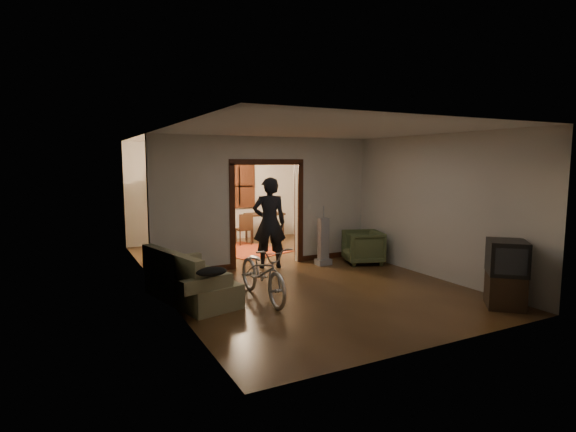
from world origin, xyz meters
TOP-DOWN VIEW (x-y plane):
  - floor at (0.00, 0.00)m, footprint 5.00×8.50m
  - ceiling at (0.00, 0.00)m, footprint 5.00×8.50m
  - wall_back at (0.00, 4.25)m, footprint 5.00×0.02m
  - wall_left at (-2.50, 0.00)m, footprint 0.02×8.50m
  - wall_right at (2.50, 0.00)m, footprint 0.02×8.50m
  - partition_wall at (0.00, 0.75)m, footprint 5.00×0.14m
  - door_casing at (0.00, 0.75)m, footprint 1.74×0.20m
  - far_window at (0.70, 4.21)m, footprint 0.98×0.06m
  - chandelier at (0.00, 2.50)m, footprint 0.24×0.24m
  - light_switch at (1.05, 0.68)m, footprint 0.08×0.01m
  - sofa at (-2.15, -1.04)m, footprint 1.24×1.97m
  - rolled_paper at (-2.05, -0.74)m, footprint 0.11×0.86m
  - jacket at (-2.10, -1.95)m, footprint 0.46×0.34m
  - bicycle at (-1.10, -1.52)m, footprint 0.63×1.77m
  - armchair at (1.98, -0.11)m, footprint 1.03×1.01m
  - tv_stand at (2.12, -3.62)m, footprint 0.79×0.80m
  - crt_tv at (2.12, -3.62)m, footprint 0.82×0.83m
  - vacuum at (1.12, 0.17)m, footprint 0.34×0.28m
  - person at (-0.05, 0.48)m, footprint 0.81×0.64m
  - oriental_rug at (0.16, 2.46)m, footprint 2.15×2.44m
  - locker at (-1.33, 3.87)m, footprint 1.02×0.73m
  - globe at (-1.33, 3.87)m, footprint 0.30×0.30m
  - desk at (1.21, 3.54)m, footprint 1.11×0.68m
  - desk_chair at (0.44, 3.24)m, footprint 0.47×0.47m

SIDE VIEW (x-z plane):
  - floor at x=0.00m, z-range -0.01..0.01m
  - oriental_rug at x=0.16m, z-range 0.00..0.02m
  - tv_stand at x=2.12m, z-range 0.00..0.54m
  - armchair at x=1.98m, z-range 0.00..0.74m
  - desk at x=1.21m, z-range 0.00..0.79m
  - sofa at x=-2.15m, z-range 0.00..0.84m
  - desk_chair at x=0.44m, z-range 0.00..0.86m
  - bicycle at x=-1.10m, z-range 0.00..0.92m
  - vacuum at x=1.12m, z-range 0.00..1.05m
  - rolled_paper at x=-2.05m, z-range 0.48..0.58m
  - jacket at x=-2.10m, z-range 0.61..0.75m
  - crt_tv at x=2.12m, z-range 0.53..1.06m
  - locker at x=-1.33m, z-range 0.00..1.84m
  - person at x=-0.05m, z-range 0.00..1.94m
  - door_casing at x=0.00m, z-range -0.06..2.26m
  - light_switch at x=1.05m, z-range 1.19..1.31m
  - wall_back at x=0.00m, z-range 0.00..2.80m
  - wall_left at x=-2.50m, z-range 0.00..2.80m
  - wall_right at x=2.50m, z-range 0.00..2.80m
  - partition_wall at x=0.00m, z-range 0.00..2.80m
  - far_window at x=0.70m, z-range 0.91..2.19m
  - globe at x=-1.33m, z-range 1.79..2.09m
  - chandelier at x=0.00m, z-range 2.23..2.47m
  - ceiling at x=0.00m, z-range 2.79..2.80m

